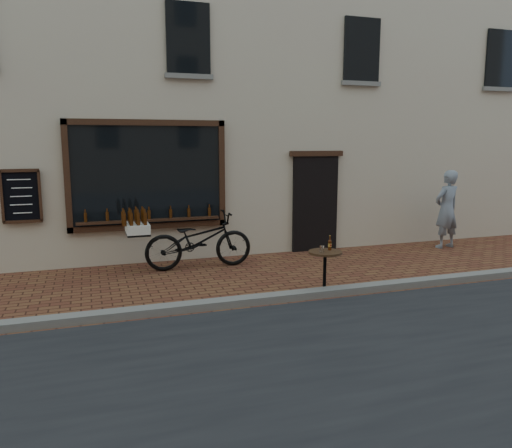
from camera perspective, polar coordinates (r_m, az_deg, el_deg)
name	(u,v)px	position (r m, az deg, el deg)	size (l,w,h in m)	color
ground	(299,303)	(8.05, 4.92, -8.97)	(90.00, 90.00, 0.00)	#5C2C1D
kerb	(294,296)	(8.20, 4.36, -8.16)	(90.00, 0.25, 0.12)	slate
shop_building	(203,47)	(14.05, -6.07, 19.48)	(28.00, 6.20, 10.00)	beige
cargo_bicycle	(197,240)	(10.08, -6.81, -1.82)	(2.57, 0.76, 1.22)	black
bistro_table	(325,263)	(8.47, 7.89, -4.46)	(0.56, 0.56, 0.97)	black
pedestrian	(447,209)	(12.75, 20.96, 1.59)	(0.68, 0.45, 1.87)	gray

